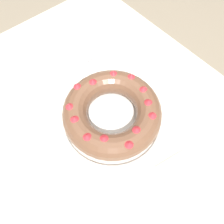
% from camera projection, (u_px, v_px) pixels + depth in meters
% --- Properties ---
extents(ground_plane, '(8.00, 8.00, 0.00)m').
position_uv_depth(ground_plane, '(112.00, 174.00, 1.42)').
color(ground_plane, gray).
extents(dining_table, '(1.37, 0.98, 0.74)m').
position_uv_depth(dining_table, '(112.00, 137.00, 0.85)').
color(dining_table, silver).
rests_on(dining_table, ground_plane).
extents(serving_dish, '(0.36, 0.36, 0.02)m').
position_uv_depth(serving_dish, '(112.00, 119.00, 0.78)').
color(serving_dish, white).
rests_on(serving_dish, dining_table).
extents(bundt_cake, '(0.33, 0.33, 0.10)m').
position_uv_depth(bundt_cake, '(112.00, 112.00, 0.73)').
color(bundt_cake, brown).
rests_on(bundt_cake, serving_dish).
extents(fork, '(0.02, 0.22, 0.01)m').
position_uv_depth(fork, '(80.00, 64.00, 0.90)').
color(fork, white).
rests_on(fork, dining_table).
extents(serving_knife, '(0.02, 0.24, 0.01)m').
position_uv_depth(serving_knife, '(69.00, 64.00, 0.90)').
color(serving_knife, white).
rests_on(serving_knife, dining_table).
extents(cake_knife, '(0.02, 0.19, 0.01)m').
position_uv_depth(cake_knife, '(75.00, 74.00, 0.88)').
color(cake_knife, white).
rests_on(cake_knife, dining_table).
extents(napkin, '(0.19, 0.15, 0.00)m').
position_uv_depth(napkin, '(185.00, 181.00, 0.68)').
color(napkin, beige).
rests_on(napkin, dining_table).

